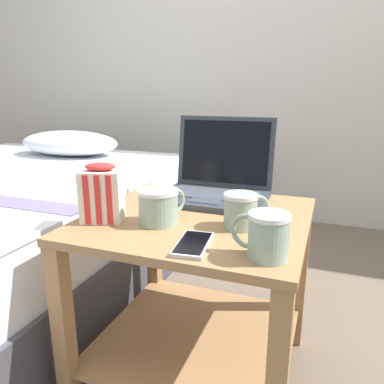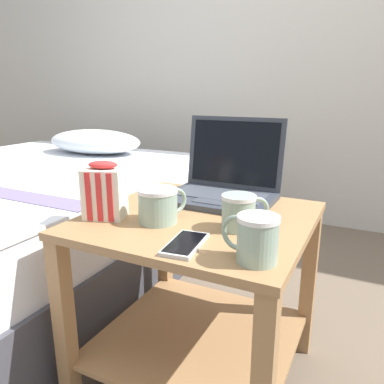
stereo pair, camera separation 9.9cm
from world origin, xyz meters
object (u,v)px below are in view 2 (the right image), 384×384
object	(u,v)px
mug_front_right	(159,203)
mug_front_left	(240,210)
mug_mid_center	(256,236)
cell_phone	(185,244)
laptop	(224,183)
snack_bag	(104,192)

from	to	relation	value
mug_front_right	mug_front_left	bearing A→B (deg)	11.95
mug_mid_center	cell_phone	size ratio (longest dim) A/B	0.86
laptop	mug_mid_center	size ratio (longest dim) A/B	2.59
mug_front_right	laptop	bearing A→B (deg)	76.63
mug_front_left	snack_bag	distance (m)	0.37
mug_front_left	laptop	bearing A→B (deg)	119.96
laptop	snack_bag	distance (m)	0.39
mug_front_left	mug_front_right	bearing A→B (deg)	-168.05
mug_front_left	mug_mid_center	bearing A→B (deg)	-60.22
mug_front_right	cell_phone	world-z (taller)	mug_front_right
mug_front_right	snack_bag	world-z (taller)	snack_bag
mug_front_right	snack_bag	size ratio (longest dim) A/B	0.88
cell_phone	laptop	bearing A→B (deg)	99.63
cell_phone	mug_front_left	bearing A→B (deg)	64.76
laptop	snack_bag	size ratio (longest dim) A/B	2.11
snack_bag	cell_phone	world-z (taller)	snack_bag
mug_front_right	snack_bag	xyz separation A→B (m)	(-0.15, -0.04, 0.02)
laptop	cell_phone	distance (m)	0.41
laptop	mug_front_right	bearing A→B (deg)	-103.37
cell_phone	mug_mid_center	bearing A→B (deg)	-1.33
mug_mid_center	snack_bag	bearing A→B (deg)	170.02
mug_front_right	cell_phone	distance (m)	0.18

